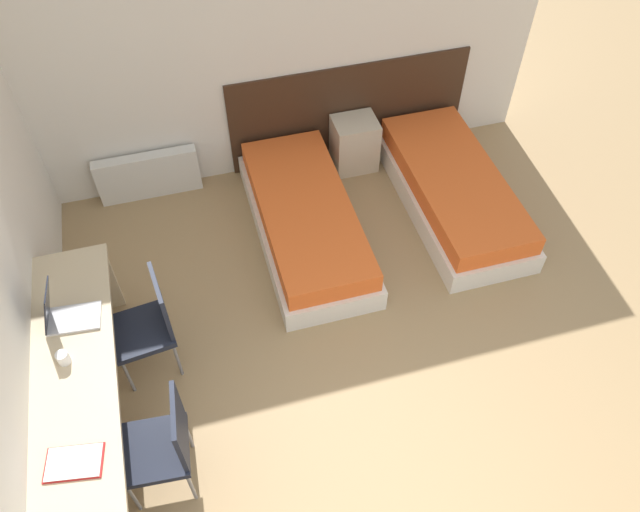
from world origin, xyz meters
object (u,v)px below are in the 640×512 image
at_px(chair_near_notebook, 163,443).
at_px(bed_near_door, 453,190).
at_px(laptop, 65,314).
at_px(chair_near_laptop, 148,323).
at_px(nightstand, 354,144).
at_px(bed_near_window, 306,220).

bearing_deg(chair_near_notebook, bed_near_door, 38.46).
distance_m(chair_near_notebook, laptop, 1.11).
bearing_deg(chair_near_notebook, laptop, 122.13).
bearing_deg(chair_near_laptop, nightstand, 32.97).
bearing_deg(bed_near_door, chair_near_notebook, -146.16).
distance_m(bed_near_door, chair_near_laptop, 3.02).
bearing_deg(bed_near_door, bed_near_window, 180.00).
bearing_deg(laptop, bed_near_window, 31.63).
bearing_deg(laptop, nightstand, 38.98).
relative_size(bed_near_door, chair_near_laptop, 2.14).
bearing_deg(nightstand, bed_near_window, -131.33).
height_order(bed_near_window, chair_near_laptop, chair_near_laptop).
relative_size(chair_near_laptop, laptop, 2.48).
height_order(chair_near_laptop, chair_near_notebook, same).
xyz_separation_m(bed_near_window, laptop, (-1.92, -0.96, 0.61)).
distance_m(nightstand, chair_near_laptop, 2.78).
distance_m(bed_near_window, chair_near_laptop, 1.75).
relative_size(bed_near_window, bed_near_door, 1.00).
distance_m(bed_near_window, chair_near_notebook, 2.40).
bearing_deg(chair_near_notebook, chair_near_laptop, 94.64).
relative_size(bed_near_window, chair_near_notebook, 2.14).
xyz_separation_m(bed_near_door, chair_near_notebook, (-2.84, -1.91, 0.31)).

